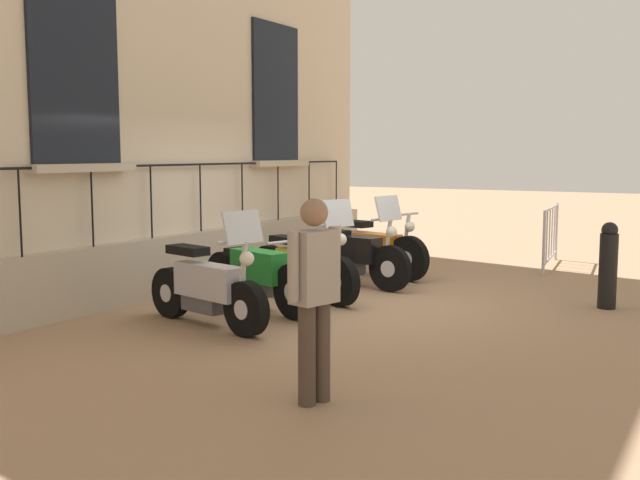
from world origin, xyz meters
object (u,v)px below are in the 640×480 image
at_px(motorcycle_silver, 208,289).
at_px(motorcycle_yellow, 304,267).
at_px(motorcycle_orange, 371,249).
at_px(bollard, 608,265).
at_px(motorcycle_black, 351,255).
at_px(crowd_barrier, 551,235).
at_px(motorcycle_green, 258,276).
at_px(pedestrian_standing, 314,289).

height_order(motorcycle_silver, motorcycle_yellow, motorcycle_yellow).
height_order(motorcycle_orange, bollard, bollard).
xyz_separation_m(motorcycle_yellow, motorcycle_black, (0.15, 1.12, 0.04)).
bearing_deg(crowd_barrier, motorcycle_yellow, -117.09).
distance_m(motorcycle_green, motorcycle_yellow, 0.99).
height_order(motorcycle_silver, crowd_barrier, motorcycle_silver).
xyz_separation_m(motorcycle_orange, pedestrian_standing, (2.27, -5.76, 0.48)).
distance_m(motorcycle_silver, motorcycle_black, 3.12).
bearing_deg(motorcycle_green, motorcycle_yellow, 85.87).
relative_size(motorcycle_silver, pedestrian_standing, 1.21).
relative_size(motorcycle_green, motorcycle_black, 0.97).
height_order(motorcycle_yellow, crowd_barrier, motorcycle_yellow).
relative_size(motorcycle_silver, crowd_barrier, 1.01).
height_order(motorcycle_silver, motorcycle_orange, motorcycle_silver).
height_order(motorcycle_yellow, motorcycle_orange, motorcycle_yellow).
distance_m(motorcycle_silver, motorcycle_yellow, 2.00).
relative_size(bollard, pedestrian_standing, 0.68).
bearing_deg(motorcycle_silver, motorcycle_black, 85.85).
distance_m(motorcycle_yellow, crowd_barrier, 5.04).
distance_m(motorcycle_yellow, bollard, 3.94).
height_order(motorcycle_silver, motorcycle_black, motorcycle_black).
bearing_deg(motorcycle_silver, motorcycle_orange, 88.81).
distance_m(motorcycle_yellow, motorcycle_orange, 2.10).
relative_size(motorcycle_black, crowd_barrier, 1.09).
xyz_separation_m(motorcycle_black, crowd_barrier, (2.15, 3.37, 0.10)).
bearing_deg(crowd_barrier, motorcycle_silver, -110.10).
bearing_deg(motorcycle_black, motorcycle_orange, 98.15).
bearing_deg(motorcycle_green, motorcycle_black, 84.05).
bearing_deg(motorcycle_black, crowd_barrier, 57.49).
distance_m(motorcycle_green, motorcycle_black, 2.12).
distance_m(motorcycle_silver, crowd_barrier, 6.90).
relative_size(motorcycle_orange, pedestrian_standing, 1.34).
distance_m(motorcycle_yellow, pedestrian_standing, 4.34).
height_order(motorcycle_yellow, bollard, motorcycle_yellow).
bearing_deg(pedestrian_standing, motorcycle_orange, 111.52).
bearing_deg(crowd_barrier, motorcycle_black, -122.51).
xyz_separation_m(crowd_barrier, bollard, (1.42, -3.18, -0.01)).
distance_m(motorcycle_silver, motorcycle_orange, 4.10).
xyz_separation_m(motorcycle_orange, bollard, (3.71, -0.79, 0.12)).
bearing_deg(motorcycle_orange, motorcycle_yellow, -90.19).
height_order(motorcycle_black, motorcycle_orange, motorcycle_black).
xyz_separation_m(motorcycle_black, bollard, (3.56, 0.19, 0.09)).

